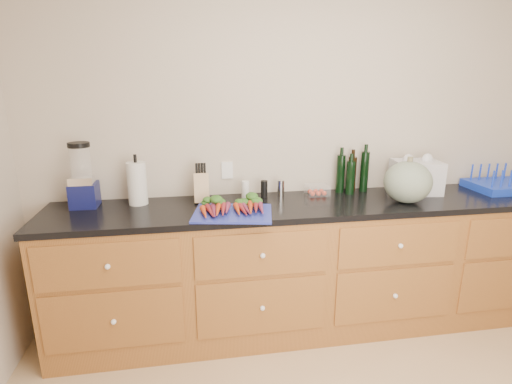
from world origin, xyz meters
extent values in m
cube|color=beige|center=(0.00, 1.62, 1.30)|extent=(4.10, 0.05, 2.60)
cube|color=brown|center=(0.00, 1.30, 0.45)|extent=(3.60, 0.60, 0.90)
cube|color=brown|center=(-1.35, 0.99, 0.72)|extent=(0.82, 0.01, 0.28)
sphere|color=white|center=(-1.35, 0.98, 0.72)|extent=(0.03, 0.03, 0.03)
cube|color=brown|center=(-1.35, 0.99, 0.36)|extent=(0.82, 0.01, 0.38)
sphere|color=white|center=(-1.35, 0.98, 0.36)|extent=(0.03, 0.03, 0.03)
cube|color=brown|center=(-0.45, 0.99, 0.72)|extent=(0.82, 0.01, 0.28)
sphere|color=white|center=(-0.45, 0.98, 0.72)|extent=(0.03, 0.03, 0.03)
cube|color=brown|center=(-0.45, 0.99, 0.36)|extent=(0.82, 0.01, 0.38)
sphere|color=white|center=(-0.45, 0.98, 0.36)|extent=(0.03, 0.03, 0.03)
cube|color=brown|center=(0.45, 0.99, 0.72)|extent=(0.82, 0.01, 0.28)
sphere|color=white|center=(0.45, 0.98, 0.72)|extent=(0.03, 0.03, 0.03)
cube|color=brown|center=(0.45, 0.99, 0.36)|extent=(0.82, 0.01, 0.38)
sphere|color=white|center=(0.45, 0.98, 0.36)|extent=(0.03, 0.03, 0.03)
cube|color=black|center=(0.00, 1.30, 0.92)|extent=(3.64, 0.62, 0.04)
cube|color=#242F99|center=(-0.61, 1.14, 0.95)|extent=(0.54, 0.45, 0.01)
cone|color=#C03B16|center=(-0.79, 1.12, 0.97)|extent=(0.04, 0.18, 0.04)
cone|color=maroon|center=(-0.76, 1.12, 0.97)|extent=(0.04, 0.18, 0.04)
cone|color=maroon|center=(-0.73, 1.12, 0.97)|extent=(0.04, 0.18, 0.04)
cone|color=#C03B16|center=(-0.70, 1.12, 0.97)|extent=(0.04, 0.18, 0.04)
cone|color=maroon|center=(-0.67, 1.12, 0.97)|extent=(0.04, 0.18, 0.04)
cone|color=maroon|center=(-0.64, 1.12, 0.97)|extent=(0.04, 0.18, 0.04)
ellipsoid|color=#26551C|center=(-0.71, 1.26, 0.98)|extent=(0.18, 0.11, 0.06)
cone|color=#C03B16|center=(-0.58, 1.12, 0.97)|extent=(0.04, 0.18, 0.04)
cone|color=maroon|center=(-0.55, 1.12, 0.97)|extent=(0.04, 0.18, 0.04)
cone|color=maroon|center=(-0.52, 1.12, 0.97)|extent=(0.04, 0.18, 0.04)
cone|color=#C03B16|center=(-0.49, 1.12, 0.97)|extent=(0.04, 0.18, 0.04)
cone|color=maroon|center=(-0.46, 1.12, 0.97)|extent=(0.04, 0.18, 0.04)
cone|color=maroon|center=(-0.44, 1.12, 0.97)|extent=(0.04, 0.18, 0.04)
ellipsoid|color=#26551C|center=(-0.51, 1.26, 0.98)|extent=(0.18, 0.11, 0.06)
ellipsoid|color=#5F6F5D|center=(0.58, 1.20, 1.08)|extent=(0.32, 0.32, 0.28)
cube|color=#10134A|center=(-1.55, 1.46, 1.02)|extent=(0.17, 0.17, 0.16)
cube|color=silver|center=(-1.55, 1.43, 1.12)|extent=(0.15, 0.10, 0.05)
cylinder|color=white|center=(-1.55, 1.46, 1.23)|extent=(0.13, 0.13, 0.22)
cylinder|color=black|center=(-1.55, 1.46, 1.35)|extent=(0.13, 0.13, 0.03)
cylinder|color=silver|center=(-1.21, 1.46, 1.08)|extent=(0.13, 0.13, 0.28)
cube|color=tan|center=(-0.79, 1.44, 1.04)|extent=(0.10, 0.10, 0.20)
cylinder|color=white|center=(-0.48, 1.48, 1.00)|extent=(0.05, 0.05, 0.12)
cylinder|color=black|center=(-0.35, 1.48, 1.00)|extent=(0.05, 0.05, 0.12)
cylinder|color=silver|center=(-0.23, 1.48, 1.00)|extent=(0.05, 0.05, 0.12)
cube|color=white|center=(0.04, 1.47, 0.98)|extent=(0.16, 0.13, 0.08)
cylinder|color=black|center=(0.23, 1.52, 1.08)|extent=(0.06, 0.06, 0.28)
cylinder|color=black|center=(0.32, 1.53, 1.07)|extent=(0.06, 0.06, 0.26)
cylinder|color=black|center=(0.42, 1.52, 1.09)|extent=(0.06, 0.06, 0.30)
cylinder|color=black|center=(0.29, 1.46, 1.06)|extent=(0.06, 0.06, 0.24)
cube|color=#1636C2|center=(1.47, 1.38, 0.97)|extent=(0.45, 0.36, 0.06)
camera|label=1|loc=(-0.85, -1.20, 1.74)|focal=28.00mm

